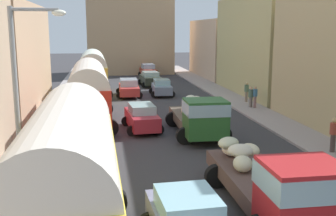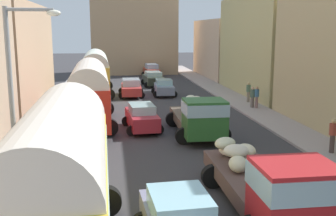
% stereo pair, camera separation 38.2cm
% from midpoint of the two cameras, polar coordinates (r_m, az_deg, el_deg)
% --- Properties ---
extents(ground_plane, '(154.00, 154.00, 0.00)m').
position_cam_midpoint_polar(ground_plane, '(32.58, -1.68, 0.32)').
color(ground_plane, '#373539').
extents(sidewalk_left, '(2.50, 70.00, 0.14)m').
position_cam_midpoint_polar(sidewalk_left, '(32.59, -14.45, 0.10)').
color(sidewalk_left, '#9C9492').
rests_on(sidewalk_left, ground).
extents(sidewalk_right, '(2.50, 70.00, 0.14)m').
position_cam_midpoint_polar(sidewalk_right, '(34.13, 10.51, 0.74)').
color(sidewalk_right, '#A49793').
rests_on(sidewalk_right, ground).
extents(building_right_2, '(4.59, 14.37, 9.02)m').
position_cam_midpoint_polar(building_right_2, '(38.94, 13.70, 8.42)').
color(building_right_2, tan).
rests_on(building_right_2, ground).
extents(building_right_3, '(5.65, 13.65, 7.22)m').
position_cam_midpoint_polar(building_right_3, '(52.89, 8.35, 8.20)').
color(building_right_3, beige).
rests_on(building_right_3, ground).
extents(distant_church, '(11.54, 6.62, 20.62)m').
position_cam_midpoint_polar(distant_church, '(57.38, -4.64, 12.26)').
color(distant_church, tan).
rests_on(distant_church, ground).
extents(parked_bus_0, '(3.31, 8.09, 4.24)m').
position_cam_midpoint_polar(parked_bus_0, '(10.69, -13.87, -9.14)').
color(parked_bus_0, yellow).
rests_on(parked_bus_0, ground).
extents(parked_bus_1, '(3.40, 9.35, 4.01)m').
position_cam_midpoint_polar(parked_bus_1, '(25.93, -10.53, 2.39)').
color(parked_bus_1, red).
rests_on(parked_bus_1, ground).
extents(parked_bus_2, '(3.42, 9.49, 4.10)m').
position_cam_midpoint_polar(parked_bus_2, '(38.09, -9.85, 5.15)').
color(parked_bus_2, yellow).
rests_on(parked_bus_2, ground).
extents(cargo_truck_0, '(3.03, 7.38, 2.49)m').
position_cam_midpoint_polar(cargo_truck_0, '(13.24, 14.90, -10.32)').
color(cargo_truck_0, '#AE1D22').
rests_on(cargo_truck_0, ground).
extents(cargo_truck_1, '(3.09, 6.93, 2.41)m').
position_cam_midpoint_polar(cargo_truck_1, '(22.81, 4.81, -1.08)').
color(cargo_truck_1, '#295C28').
rests_on(cargo_truck_1, ground).
extents(car_0, '(2.26, 3.69, 1.53)m').
position_cam_midpoint_polar(car_0, '(37.42, -0.28, 2.89)').
color(car_0, slate).
rests_on(car_0, ground).
extents(car_1, '(2.55, 4.44, 1.56)m').
position_cam_midpoint_polar(car_1, '(44.08, -1.83, 4.13)').
color(car_1, '#262C23').
rests_on(car_1, ground).
extents(car_2, '(2.37, 4.48, 1.70)m').
position_cam_midpoint_polar(car_2, '(52.38, -2.11, 5.25)').
color(car_2, '#B53522').
rests_on(car_2, ground).
extents(car_4, '(2.37, 4.18, 1.59)m').
position_cam_midpoint_polar(car_4, '(24.58, -3.25, -1.27)').
color(car_4, '#A82530').
rests_on(car_4, ground).
extents(car_5, '(2.39, 4.42, 1.59)m').
position_cam_midpoint_polar(car_5, '(37.28, -4.90, 2.86)').
color(car_5, '#B2312F').
rests_on(car_5, ground).
extents(pedestrian_0, '(0.40, 0.40, 1.78)m').
position_cam_midpoint_polar(pedestrian_0, '(31.49, 12.66, 1.57)').
color(pedestrian_0, '#7E5E5B').
rests_on(pedestrian_0, ground).
extents(pedestrian_2, '(0.39, 0.39, 1.78)m').
position_cam_midpoint_polar(pedestrian_2, '(33.99, 11.51, 2.28)').
color(pedestrian_2, gray).
rests_on(pedestrian_2, ground).
extents(pedestrian_3, '(0.51, 0.51, 1.81)m').
position_cam_midpoint_polar(pedestrian_3, '(21.13, 22.55, -3.45)').
color(pedestrian_3, '#4B3B38').
rests_on(pedestrian_3, ground).
extents(pedestrian_4, '(0.55, 0.55, 1.71)m').
position_cam_midpoint_polar(pedestrian_4, '(31.72, 12.09, 1.56)').
color(pedestrian_4, '#70645C').
rests_on(pedestrian_4, ground).
extents(streetlamp_near, '(1.74, 0.28, 6.68)m').
position_cam_midpoint_polar(streetlamp_near, '(13.67, -19.45, 1.89)').
color(streetlamp_near, gray).
rests_on(streetlamp_near, ground).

